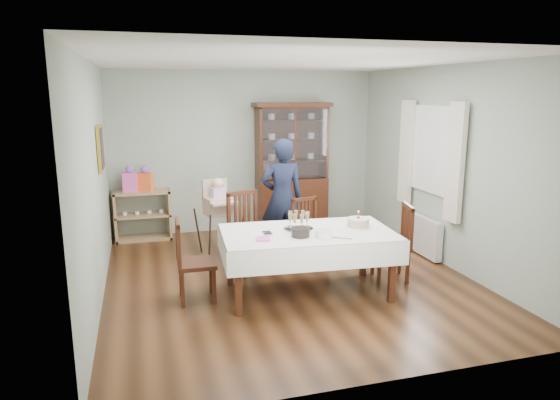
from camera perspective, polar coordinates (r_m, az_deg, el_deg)
name	(u,v)px	position (r m, az deg, el deg)	size (l,w,h in m)	color
floor	(287,277)	(6.52, 0.83, -8.82)	(5.00, 5.00, 0.00)	#593319
room_shell	(276,141)	(6.63, -0.45, 6.71)	(5.00, 5.00, 5.00)	#9EAA99
dining_table	(307,262)	(5.91, 3.15, -7.11)	(2.08, 1.29, 0.76)	#402010
china_cabinet	(292,165)	(8.55, 1.34, 4.03)	(1.30, 0.48, 2.18)	#402010
sideboard	(143,215)	(8.34, -15.39, -1.69)	(0.90, 0.38, 0.80)	tan
picture_frame	(100,148)	(6.68, -19.87, 5.57)	(0.04, 0.48, 0.58)	gold
window	(433,150)	(7.34, 17.09, 5.50)	(0.04, 1.02, 1.22)	white
curtain_left	(455,163)	(6.81, 19.41, 4.02)	(0.07, 0.30, 1.55)	silver
curtain_right	(406,152)	(7.85, 14.23, 5.33)	(0.07, 0.30, 1.55)	silver
radiator	(424,236)	(7.55, 16.11, -3.96)	(0.10, 0.80, 0.55)	white
chair_far_left	(250,248)	(6.67, -3.49, -5.51)	(0.59, 0.59, 1.05)	#402010
chair_far_right	(310,246)	(6.86, 3.49, -5.32)	(0.50, 0.50, 0.92)	#402010
chair_end_left	(195,276)	(5.83, -9.66, -8.61)	(0.44, 0.44, 0.95)	#402010
chair_end_right	(392,257)	(6.53, 12.63, -6.40)	(0.52, 0.52, 0.97)	#402010
woman	(282,198)	(7.16, 0.23, 0.24)	(0.62, 0.41, 1.71)	black
high_chair	(219,225)	(7.34, -6.98, -2.85)	(0.61, 0.61, 1.14)	black
champagne_tray	(299,224)	(5.84, 2.16, -2.80)	(0.35, 0.35, 0.21)	silver
birthday_cake	(358,223)	(6.02, 8.92, -2.61)	(0.30, 0.30, 0.21)	white
plate_stack_dark	(300,232)	(5.58, 2.35, -3.70)	(0.21, 0.21, 0.10)	black
plate_stack_white	(324,234)	(5.57, 5.04, -3.88)	(0.19, 0.19, 0.08)	white
napkin_stack	(263,239)	(5.47, -1.95, -4.46)	(0.15, 0.15, 0.02)	#F259B9
cutlery	(264,233)	(5.70, -1.84, -3.81)	(0.12, 0.17, 0.01)	silver
cake_knife	(339,238)	(5.56, 6.76, -4.30)	(0.29, 0.03, 0.01)	silver
gift_bag_pink	(130,180)	(8.20, -16.75, 2.18)	(0.24, 0.17, 0.42)	#F259B9
gift_bag_orange	(145,180)	(8.20, -15.16, 2.27)	(0.27, 0.23, 0.41)	#FF6228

